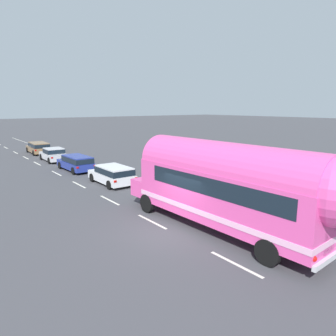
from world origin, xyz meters
TOP-DOWN VIEW (x-y plane):
  - ground_plane at (0.00, 0.00)m, footprint 300.00×300.00m
  - lane_markings at (2.67, 12.56)m, footprint 3.93×80.00m
  - painted_bus at (1.93, -1.74)m, footprint 2.85×11.97m
  - car_lead at (2.07, 9.56)m, footprint 2.02×4.31m
  - car_second at (1.82, 15.92)m, footprint 1.96×4.65m
  - car_third at (1.88, 22.36)m, footprint 2.08×4.45m
  - car_fourth at (2.09, 28.73)m, footprint 2.15×4.79m

SIDE VIEW (x-z plane):
  - ground_plane at x=0.00m, z-range 0.00..0.00m
  - lane_markings at x=2.67m, z-range 0.00..0.01m
  - car_third at x=1.88m, z-range 0.05..1.42m
  - car_lead at x=2.07m, z-range 0.11..1.48m
  - car_second at x=1.82m, z-range 0.11..1.48m
  - car_fourth at x=2.09m, z-range 0.11..1.48m
  - painted_bus at x=1.93m, z-range 0.24..4.37m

